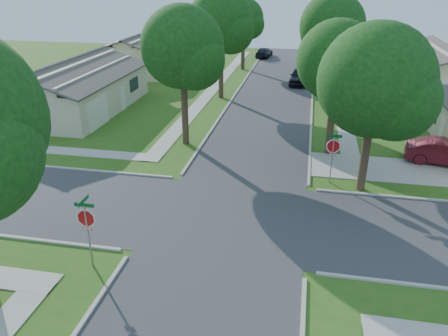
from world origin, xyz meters
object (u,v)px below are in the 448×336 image
at_px(tree_e_far, 329,18).
at_px(car_curb_west, 264,52).
at_px(house_ne_far, 441,72).
at_px(house_nw_near, 74,91).
at_px(stop_sign_sw, 86,221).
at_px(tree_w_far, 244,21).
at_px(tree_ne_corner, 376,86).
at_px(tree_e_near, 338,65).
at_px(house_nw_far, 146,56).
at_px(tree_e_mid, 333,29).
at_px(car_curb_east, 300,76).
at_px(stop_sign_ne, 333,148).
at_px(car_driveway, 445,153).
at_px(tree_w_near, 183,51).
at_px(tree_w_mid, 222,24).

height_order(tree_e_far, car_curb_west, tree_e_far).
relative_size(house_ne_far, house_nw_near, 1.00).
bearing_deg(house_nw_near, house_ne_far, 23.64).
bearing_deg(car_curb_west, stop_sign_sw, 93.45).
height_order(tree_w_far, tree_ne_corner, tree_ne_corner).
relative_size(stop_sign_sw, tree_e_near, 0.36).
height_order(house_ne_far, house_nw_far, same).
distance_m(stop_sign_sw, tree_e_mid, 27.71).
relative_size(tree_e_far, house_ne_far, 0.64).
xyz_separation_m(house_ne_far, car_curb_east, (-13.78, -1.22, -0.71)).
distance_m(stop_sign_sw, car_curb_east, 33.23).
xyz_separation_m(stop_sign_ne, house_ne_far, (11.29, 24.30, -0.51)).
xyz_separation_m(tree_w_far, house_ne_far, (20.64, -5.01, -3.99)).
bearing_deg(tree_ne_corner, car_curb_east, 99.99).
bearing_deg(car_driveway, tree_ne_corner, 140.24).
distance_m(stop_sign_sw, car_curb_west, 47.23).
xyz_separation_m(stop_sign_ne, house_nw_far, (-20.69, 27.30, -0.51)).
height_order(tree_e_mid, house_ne_far, tree_e_mid).
bearing_deg(tree_e_far, tree_ne_corner, -86.91).
relative_size(tree_e_mid, tree_e_far, 1.06).
distance_m(house_ne_far, car_curb_west, 23.39).
xyz_separation_m(tree_ne_corner, house_nw_near, (-22.35, 10.79, -4.08)).
relative_size(car_driveway, car_curb_east, 0.95).
bearing_deg(tree_w_near, stop_sign_sw, -90.23).
distance_m(stop_sign_ne, house_nw_near, 23.12).
relative_size(tree_w_near, tree_w_mid, 0.94).
bearing_deg(house_ne_far, house_nw_near, -156.36).
bearing_deg(tree_w_near, tree_w_far, 90.01).
distance_m(stop_sign_ne, tree_w_near, 11.07).
height_order(tree_e_near, house_ne_far, tree_e_near).
relative_size(tree_e_mid, car_curb_east, 1.94).
bearing_deg(house_nw_far, tree_w_far, 10.05).
height_order(car_driveway, car_curb_east, car_curb_east).
bearing_deg(house_ne_far, tree_w_far, 166.36).
bearing_deg(house_nw_far, stop_sign_sw, -72.90).
height_order(tree_e_near, tree_ne_corner, tree_ne_corner).
bearing_deg(car_driveway, stop_sign_sw, 139.02).
xyz_separation_m(tree_e_near, tree_w_near, (-9.40, 0.00, 0.47)).
height_order(tree_w_mid, tree_ne_corner, tree_w_mid).
bearing_deg(tree_ne_corner, car_curb_west, 103.87).
bearing_deg(car_curb_east, tree_w_mid, -132.63).
xyz_separation_m(tree_w_far, car_curb_west, (1.56, 8.48, -4.88)).
relative_size(stop_sign_ne, tree_w_mid, 0.31).
height_order(tree_w_mid, car_curb_east, tree_w_mid).
bearing_deg(house_nw_near, tree_w_near, -27.83).
height_order(stop_sign_sw, tree_w_near, tree_w_near).
bearing_deg(tree_e_mid, house_ne_far, 35.42).
bearing_deg(car_curb_west, car_curb_east, 115.23).
relative_size(tree_ne_corner, house_ne_far, 0.64).
bearing_deg(tree_e_mid, tree_ne_corner, -84.55).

